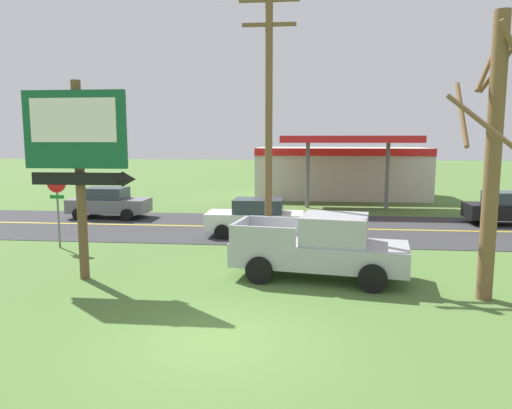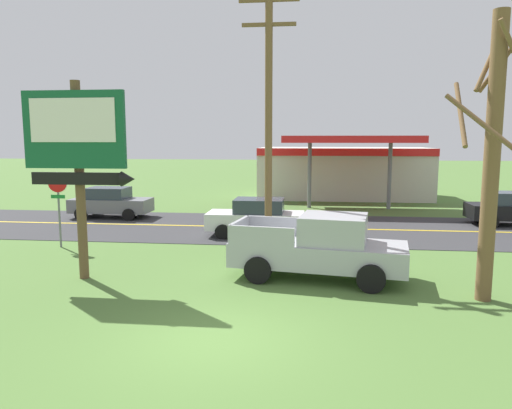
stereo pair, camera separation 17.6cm
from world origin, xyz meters
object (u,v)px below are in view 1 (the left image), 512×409
Objects in this scene: bare_tree at (493,153)px; stop_sign at (57,196)px; pickup_silver_parked_on_lawn at (321,247)px; car_black_near_lane at (510,208)px; gas_station at (340,171)px; car_white_mid_lane at (256,217)px; car_grey_far_lane at (109,203)px; motel_sign at (79,148)px; utility_pole at (269,116)px.

stop_sign is at bearing 162.01° from bare_tree.
bare_tree is (14.23, -4.62, 1.83)m from stop_sign.
pickup_silver_parked_on_lawn reaches higher than car_black_near_lane.
gas_station is 15.47m from car_white_mid_lane.
car_grey_far_lane is at bearing 142.47° from bare_tree.
gas_station is at bearing 55.92° from stop_sign.
motel_sign is 1.40× the size of car_grey_far_lane.
pickup_silver_parked_on_lawn is (-2.01, -20.90, -0.98)m from gas_station.
motel_sign is 0.49× the size of gas_station.
bare_tree is 0.61× the size of gas_station.
bare_tree reaches higher than motel_sign.
motel_sign is 1.40× the size of car_black_near_lane.
gas_station is (12.02, 17.78, -0.08)m from stop_sign.
motel_sign is 8.93m from car_white_mid_lane.
stop_sign is 8.74m from utility_pole.
stop_sign reaches higher than car_black_near_lane.
bare_tree is 22.58m from gas_station.
utility_pole is (8.20, -0.42, 2.99)m from stop_sign.
pickup_silver_parked_on_lawn is at bearing -56.07° from utility_pole.
utility_pole is 2.23× the size of car_grey_far_lane.
car_black_near_lane is (7.52, -10.71, -1.11)m from gas_station.
stop_sign is 0.70× the size of car_white_mid_lane.
stop_sign is 7.23m from car_grey_far_lane.
utility_pole is (5.25, 3.61, 1.07)m from motel_sign.
gas_station is 21.02m from pickup_silver_parked_on_lawn.
motel_sign is 1.99× the size of stop_sign.
car_grey_far_lane is (-0.99, 7.07, -1.20)m from stop_sign.
pickup_silver_parked_on_lawn reaches higher than car_grey_far_lane.
gas_station is 2.86× the size of car_grey_far_lane.
utility_pole is 18.85m from gas_station.
utility_pole is 5.51m from car_white_mid_lane.
stop_sign is (-2.95, 4.03, -1.92)m from motel_sign.
gas_station is at bearing 39.46° from car_grey_far_lane.
car_black_near_lane is at bearing 33.43° from utility_pole.
utility_pole reaches higher than car_grey_far_lane.
motel_sign is at bearing -121.96° from car_white_mid_lane.
car_white_mid_lane is at bearing 113.07° from pickup_silver_parked_on_lawn.
motel_sign is 6.46m from utility_pole.
gas_station is 13.13m from car_black_near_lane.
utility_pole reaches higher than stop_sign.
utility_pole is at bearing -39.20° from car_grey_far_lane.
motel_sign is at bearing 177.02° from bare_tree.
gas_station is at bearing 67.41° from motel_sign.
gas_station reaches higher than pickup_silver_parked_on_lawn.
bare_tree reaches higher than car_black_near_lane.
car_black_near_lane is 1.00× the size of car_white_mid_lane.
car_black_near_lane is (5.32, 11.69, -3.02)m from bare_tree.
bare_tree is 13.19m from car_black_near_lane.
bare_tree is (6.03, -4.20, -1.16)m from utility_pole.
car_grey_far_lane is (-13.01, -10.71, -1.11)m from gas_station.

